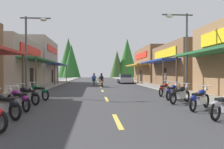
% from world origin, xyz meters
% --- Properties ---
extents(ground, '(10.35, 90.60, 0.10)m').
position_xyz_m(ground, '(0.00, 30.30, -0.05)').
color(ground, '#38383A').
extents(sidewalk_left, '(2.06, 90.60, 0.12)m').
position_xyz_m(sidewalk_left, '(-6.20, 30.30, 0.06)').
color(sidewalk_left, gray).
rests_on(sidewalk_left, ground).
extents(sidewalk_right, '(2.06, 90.60, 0.12)m').
position_xyz_m(sidewalk_right, '(6.20, 30.30, 0.06)').
color(sidewalk_right, gray).
rests_on(sidewalk_right, ground).
extents(centerline_dashes, '(0.16, 68.27, 0.01)m').
position_xyz_m(centerline_dashes, '(0.00, 34.81, 0.01)').
color(centerline_dashes, '#E0C64C').
rests_on(centerline_dashes, ground).
extents(storefront_left_far, '(9.97, 11.09, 6.69)m').
position_xyz_m(storefront_left_far, '(-11.29, 36.35, 3.34)').
color(storefront_left_far, gray).
rests_on(storefront_left_far, ground).
extents(storefront_right_middle, '(8.86, 10.78, 4.83)m').
position_xyz_m(storefront_right_middle, '(10.72, 25.16, 2.42)').
color(storefront_right_middle, brown).
rests_on(storefront_right_middle, ground).
extents(storefront_right_far, '(9.64, 12.83, 5.72)m').
position_xyz_m(storefront_right_far, '(11.12, 38.10, 2.86)').
color(storefront_right_far, brown).
rests_on(storefront_right_far, ground).
extents(streetlamp_left, '(2.14, 0.30, 5.61)m').
position_xyz_m(streetlamp_left, '(-5.23, 16.61, 3.71)').
color(streetlamp_left, '#474C51').
rests_on(streetlamp_left, ground).
extents(streetlamp_right, '(2.14, 0.30, 5.65)m').
position_xyz_m(streetlamp_right, '(5.23, 15.07, 3.73)').
color(streetlamp_right, '#474C51').
rests_on(streetlamp_right, ground).
extents(motorcycle_parked_right_2, '(1.62, 1.55, 1.04)m').
position_xyz_m(motorcycle_parked_right_2, '(3.81, 9.46, 0.49)').
color(motorcycle_parked_right_2, black).
rests_on(motorcycle_parked_right_2, ground).
extents(motorcycle_parked_right_3, '(1.67, 1.49, 1.04)m').
position_xyz_m(motorcycle_parked_right_3, '(3.79, 11.67, 0.49)').
color(motorcycle_parked_right_3, black).
rests_on(motorcycle_parked_right_3, ground).
extents(motorcycle_parked_right_4, '(1.37, 1.76, 1.04)m').
position_xyz_m(motorcycle_parked_right_4, '(3.95, 13.32, 0.49)').
color(motorcycle_parked_right_4, black).
rests_on(motorcycle_parked_right_4, ground).
extents(motorcycle_parked_right_5, '(1.37, 1.77, 1.04)m').
position_xyz_m(motorcycle_parked_right_5, '(4.16, 15.46, 0.49)').
color(motorcycle_parked_right_5, black).
rests_on(motorcycle_parked_right_5, ground).
extents(motorcycle_parked_left_1, '(1.79, 1.33, 1.04)m').
position_xyz_m(motorcycle_parked_left_1, '(-4.00, 8.23, 0.49)').
color(motorcycle_parked_left_1, black).
rests_on(motorcycle_parked_left_1, ground).
extents(motorcycle_parked_left_2, '(1.52, 1.65, 1.04)m').
position_xyz_m(motorcycle_parked_left_2, '(-4.00, 9.93, 0.49)').
color(motorcycle_parked_left_2, black).
rests_on(motorcycle_parked_left_2, ground).
extents(motorcycle_parked_left_3, '(1.72, 1.44, 1.04)m').
position_xyz_m(motorcycle_parked_left_3, '(-4.20, 11.87, 0.49)').
color(motorcycle_parked_left_3, black).
rests_on(motorcycle_parked_left_3, ground).
extents(motorcycle_parked_left_4, '(1.67, 1.49, 1.04)m').
position_xyz_m(motorcycle_parked_left_4, '(-4.09, 13.80, 0.49)').
color(motorcycle_parked_left_4, black).
rests_on(motorcycle_parked_left_4, ground).
extents(rider_cruising_lead, '(0.60, 2.14, 1.57)m').
position_xyz_m(rider_cruising_lead, '(0.10, 25.64, 0.66)').
color(rider_cruising_lead, black).
rests_on(rider_cruising_lead, ground).
extents(rider_cruising_trailing, '(0.60, 2.14, 1.57)m').
position_xyz_m(rider_cruising_trailing, '(-0.73, 28.14, 0.66)').
color(rider_cruising_trailing, black).
rests_on(rider_cruising_trailing, ground).
extents(pedestrian_by_shop, '(0.30, 0.57, 1.58)m').
position_xyz_m(pedestrian_by_shop, '(6.13, 21.43, 0.91)').
color(pedestrian_by_shop, '#3F593F').
rests_on(pedestrian_by_shop, ground).
extents(parked_car_curbside, '(2.15, 4.34, 1.40)m').
position_xyz_m(parked_car_curbside, '(3.97, 34.07, 0.69)').
color(parked_car_curbside, silver).
rests_on(parked_car_curbside, ground).
extents(treeline_backdrop, '(27.68, 9.31, 13.49)m').
position_xyz_m(treeline_backdrop, '(-0.31, 77.96, 6.24)').
color(treeline_backdrop, '#285D23').
rests_on(treeline_backdrop, ground).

